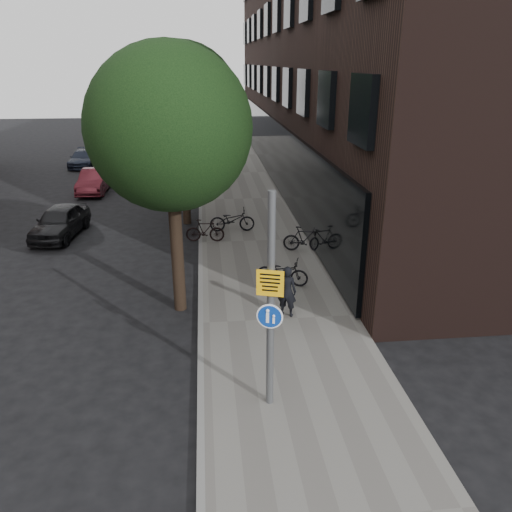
{
  "coord_description": "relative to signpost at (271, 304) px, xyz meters",
  "views": [
    {
      "loc": [
        -1.73,
        -9.05,
        6.94
      ],
      "look_at": [
        -0.42,
        3.5,
        2.0
      ],
      "focal_mm": 35.0,
      "sensor_mm": 36.0,
      "label": 1
    }
  ],
  "objects": [
    {
      "name": "parked_bike_curb_far",
      "position": [
        -1.27,
        10.39,
        -1.88
      ],
      "size": [
        1.59,
        0.59,
        0.93
      ],
      "primitive_type": "imported",
      "rotation": [
        0.0,
        0.0,
        1.47
      ],
      "color": "black",
      "rests_on": "sidewalk"
    },
    {
      "name": "parked_bike_facade_near",
      "position": [
        1.2,
        5.96,
        -1.9
      ],
      "size": [
        1.8,
        1.17,
        0.89
      ],
      "primitive_type": "imported",
      "rotation": [
        0.0,
        0.0,
        1.2
      ],
      "color": "black",
      "rests_on": "sidewalk"
    },
    {
      "name": "parked_car_far",
      "position": [
        -9.67,
        27.39,
        -1.91
      ],
      "size": [
        1.59,
        3.84,
        1.11
      ],
      "primitive_type": "imported",
      "rotation": [
        0.0,
        0.0,
        0.01
      ],
      "color": "#1C2333",
      "rests_on": "ground"
    },
    {
      "name": "sidewalk",
      "position": [
        0.78,
        10.3,
        -2.4
      ],
      "size": [
        4.5,
        60.0,
        0.12
      ],
      "primitive_type": "cube",
      "color": "slate",
      "rests_on": "ground"
    },
    {
      "name": "parked_car_mid",
      "position": [
        -7.38,
        19.71,
        -1.82
      ],
      "size": [
        1.46,
        3.95,
        1.29
      ],
      "primitive_type": "imported",
      "rotation": [
        0.0,
        0.0,
        -0.02
      ],
      "color": "maroon",
      "rests_on": "ground"
    },
    {
      "name": "signpost",
      "position": [
        0.0,
        0.0,
        0.0
      ],
      "size": [
        0.52,
        0.19,
        4.64
      ],
      "rotation": [
        0.0,
        0.0,
        -0.3
      ],
      "color": "#595B5E",
      "rests_on": "sidewalk"
    },
    {
      "name": "ground",
      "position": [
        0.53,
        0.3,
        -2.46
      ],
      "size": [
        120.0,
        120.0,
        0.0
      ],
      "primitive_type": "plane",
      "color": "black",
      "rests_on": "ground"
    },
    {
      "name": "pedestrian",
      "position": [
        0.99,
        3.84,
        -1.59
      ],
      "size": [
        0.65,
        0.56,
        1.51
      ],
      "primitive_type": "imported",
      "rotation": [
        0.0,
        0.0,
        2.71
      ],
      "color": "black",
      "rests_on": "sidewalk"
    },
    {
      "name": "street_tree_near",
      "position": [
        -2.0,
        4.94,
        2.65
      ],
      "size": [
        4.4,
        4.4,
        7.5
      ],
      "color": "black",
      "rests_on": "ground"
    },
    {
      "name": "building_right_dark_brick",
      "position": [
        9.03,
        22.3,
        6.54
      ],
      "size": [
        12.0,
        40.0,
        18.0
      ],
      "primitive_type": "cube",
      "color": "black",
      "rests_on": "ground"
    },
    {
      "name": "street_tree_far",
      "position": [
        -2.0,
        22.44,
        2.65
      ],
      "size": [
        5.0,
        5.0,
        7.8
      ],
      "color": "black",
      "rests_on": "ground"
    },
    {
      "name": "street_tree_mid",
      "position": [
        -2.0,
        13.44,
        2.65
      ],
      "size": [
        5.0,
        5.0,
        7.8
      ],
      "color": "black",
      "rests_on": "ground"
    },
    {
      "name": "curb_edge",
      "position": [
        -1.47,
        10.3,
        -2.4
      ],
      "size": [
        0.15,
        60.0,
        0.13
      ],
      "primitive_type": "cube",
      "color": "slate",
      "rests_on": "ground"
    },
    {
      "name": "parked_bike_facade_far",
      "position": [
        2.5,
        8.89,
        -1.85
      ],
      "size": [
        1.7,
        0.87,
        0.98
      ],
      "primitive_type": "imported",
      "rotation": [
        0.0,
        0.0,
        1.31
      ],
      "color": "black",
      "rests_on": "sidewalk"
    },
    {
      "name": "parked_bike_curb_near",
      "position": [
        -0.1,
        11.61,
        -1.84
      ],
      "size": [
        1.92,
        0.71,
        1.0
      ],
      "primitive_type": "imported",
      "rotation": [
        0.0,
        0.0,
        1.55
      ],
      "color": "black",
      "rests_on": "sidewalk"
    },
    {
      "name": "parked_car_near",
      "position": [
        -7.33,
        12.05,
        -1.81
      ],
      "size": [
        2.06,
        4.02,
        1.31
      ],
      "primitive_type": "imported",
      "rotation": [
        0.0,
        0.0,
        -0.14
      ],
      "color": "black",
      "rests_on": "ground"
    }
  ]
}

